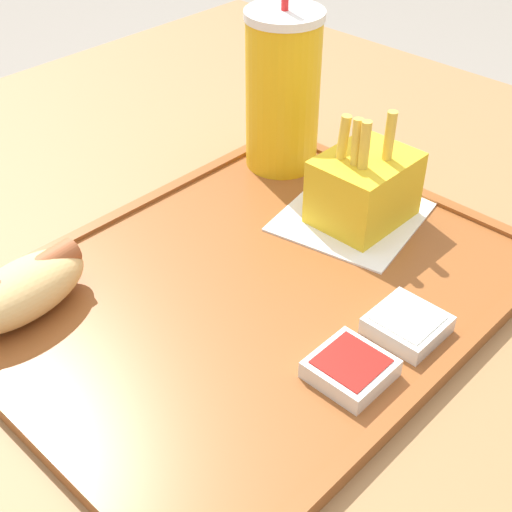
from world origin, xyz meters
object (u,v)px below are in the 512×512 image
object	(u,v)px
fries_carton	(364,187)
sauce_cup_ketchup	(350,368)
hot_dog_far	(23,289)
soda_cup	(283,91)
sauce_cup_mayo	(407,324)

from	to	relation	value
fries_carton	sauce_cup_ketchup	distance (m)	0.20
hot_dog_far	soda_cup	bearing A→B (deg)	2.23
sauce_cup_mayo	fries_carton	bearing A→B (deg)	50.09
soda_cup	hot_dog_far	world-z (taller)	soda_cup
soda_cup	sauce_cup_ketchup	xyz separation A→B (m)	(-0.19, -0.24, -0.07)
fries_carton	sauce_cup_ketchup	world-z (taller)	fries_carton
fries_carton	soda_cup	bearing A→B (deg)	77.75
fries_carton	sauce_cup_mayo	size ratio (longest dim) A/B	2.11
hot_dog_far	sauce_cup_ketchup	distance (m)	0.26
soda_cup	sauce_cup_ketchup	distance (m)	0.32
sauce_cup_mayo	sauce_cup_ketchup	distance (m)	0.07
soda_cup	fries_carton	distance (m)	0.14
sauce_cup_mayo	hot_dog_far	bearing A→B (deg)	128.98
soda_cup	sauce_cup_ketchup	world-z (taller)	soda_cup
sauce_cup_mayo	soda_cup	bearing A→B (deg)	62.61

